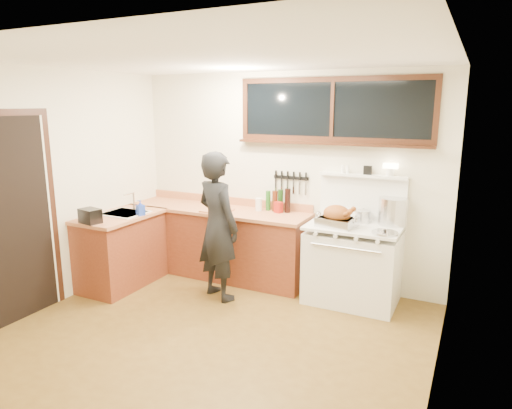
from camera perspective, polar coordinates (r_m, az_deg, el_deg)
The scene contains 20 objects.
ground_plane at distance 4.66m, azimuth -5.38°, elevation -16.10°, with size 4.00×3.50×0.02m, color brown.
room_shell at distance 4.14m, azimuth -5.84°, elevation 4.56°, with size 4.10×3.60×2.65m.
counter_back at distance 6.01m, azimuth -4.76°, elevation -4.60°, with size 2.44×0.64×1.00m.
counter_left at distance 5.91m, azimuth -16.49°, elevation -5.43°, with size 0.64×1.09×0.90m.
sink_unit at distance 5.84m, azimuth -16.09°, elevation -1.57°, with size 0.50×0.45×0.37m.
vintage_stove at distance 5.32m, azimuth 12.03°, elevation -7.02°, with size 1.02×0.74×1.57m.
back_window at distance 5.43m, azimuth 9.46°, elevation 10.71°, with size 2.32×0.13×0.77m.
left_doorway at distance 5.21m, azimuth -28.05°, elevation -1.53°, with size 0.02×1.04×2.17m.
knife_strip at distance 5.67m, azimuth 4.38°, elevation 3.25°, with size 0.46×0.03×0.28m.
man at distance 5.21m, azimuth -4.80°, elevation -2.72°, with size 0.73×0.62×1.71m.
soap_bottle at distance 5.65m, azimuth -14.26°, elevation -0.40°, with size 0.11×0.11×0.19m.
toaster at distance 5.46m, azimuth -20.02°, elevation -1.35°, with size 0.26×0.21×0.16m.
cutting_board at distance 5.71m, azimuth -4.89°, elevation -0.35°, with size 0.39×0.31×0.13m.
roast_turkey at distance 5.07m, azimuth 10.09°, elevation -1.60°, with size 0.44×0.36×0.24m.
stockpot at distance 5.28m, azimuth 16.78°, elevation -0.80°, with size 0.33×0.33×0.30m.
saucepan at distance 5.32m, azimuth 13.18°, elevation -1.42°, with size 0.21×0.31×0.13m.
pot_lid at distance 4.91m, azimuth 15.80°, elevation -3.41°, with size 0.36×0.36×0.04m.
coffee_tin at distance 5.63m, azimuth 2.81°, elevation -0.35°, with size 0.11×0.10×0.14m.
pitcher at distance 5.73m, azimuth 0.34°, elevation 0.01°, with size 0.10×0.10×0.16m.
bottle_cluster at distance 5.67m, azimuth 2.90°, elevation 0.48°, with size 0.33×0.07×0.30m.
Camera 1 is at (2.17, -3.47, 2.21)m, focal length 32.00 mm.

